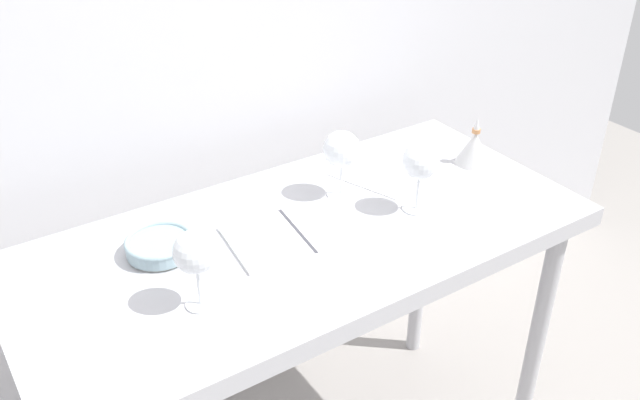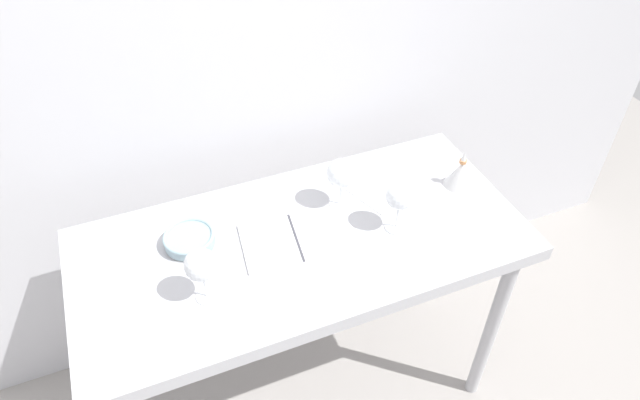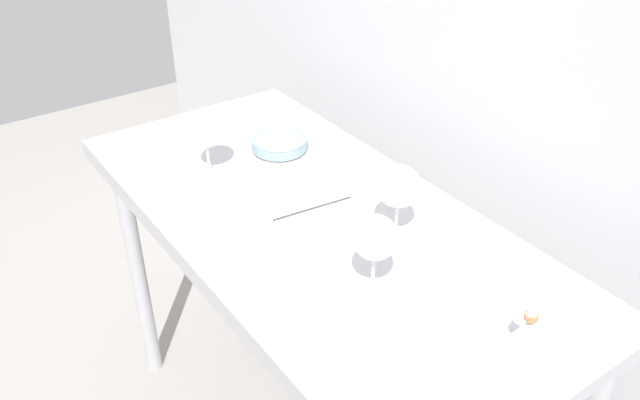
{
  "view_description": "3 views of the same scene",
  "coord_description": "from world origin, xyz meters",
  "px_view_note": "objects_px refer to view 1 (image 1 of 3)",
  "views": [
    {
      "loc": [
        -0.74,
        -1.19,
        1.83
      ],
      "look_at": [
        0.03,
        -0.03,
        0.99
      ],
      "focal_mm": 38.96,
      "sensor_mm": 36.0,
      "label": 1
    },
    {
      "loc": [
        -0.41,
        -1.15,
        2.16
      ],
      "look_at": [
        0.08,
        0.04,
        1.0
      ],
      "focal_mm": 31.62,
      "sensor_mm": 36.0,
      "label": 2
    },
    {
      "loc": [
        1.08,
        -0.75,
        1.78
      ],
      "look_at": [
        -0.01,
        0.01,
        0.93
      ],
      "focal_mm": 37.38,
      "sensor_mm": 36.0,
      "label": 3
    }
  ],
  "objects_px": {
    "wine_glass_far_right": "(342,151)",
    "open_notebook": "(298,232)",
    "tasting_sheet_upper": "(379,174)",
    "tasting_bowl": "(160,245)",
    "wine_glass_near_left": "(195,254)",
    "wine_glass_near_right": "(420,164)",
    "decanter_funnel": "(474,147)"
  },
  "relations": [
    {
      "from": "tasting_sheet_upper",
      "to": "tasting_bowl",
      "type": "height_order",
      "value": "tasting_bowl"
    },
    {
      "from": "wine_glass_far_right",
      "to": "open_notebook",
      "type": "height_order",
      "value": "wine_glass_far_right"
    },
    {
      "from": "tasting_bowl",
      "to": "decanter_funnel",
      "type": "height_order",
      "value": "decanter_funnel"
    },
    {
      "from": "wine_glass_near_left",
      "to": "decanter_funnel",
      "type": "bearing_deg",
      "value": 9.35
    },
    {
      "from": "wine_glass_far_right",
      "to": "open_notebook",
      "type": "bearing_deg",
      "value": -153.36
    },
    {
      "from": "wine_glass_near_right",
      "to": "tasting_sheet_upper",
      "type": "bearing_deg",
      "value": 80.96
    },
    {
      "from": "wine_glass_near_left",
      "to": "tasting_bowl",
      "type": "distance_m",
      "value": 0.24
    },
    {
      "from": "wine_glass_near_right",
      "to": "open_notebook",
      "type": "bearing_deg",
      "value": 167.68
    },
    {
      "from": "wine_glass_near_right",
      "to": "tasting_bowl",
      "type": "height_order",
      "value": "wine_glass_near_right"
    },
    {
      "from": "wine_glass_near_left",
      "to": "tasting_bowl",
      "type": "xyz_separation_m",
      "value": [
        -0.0,
        0.22,
        -0.11
      ]
    },
    {
      "from": "wine_glass_near_left",
      "to": "open_notebook",
      "type": "distance_m",
      "value": 0.35
    },
    {
      "from": "wine_glass_near_right",
      "to": "decanter_funnel",
      "type": "bearing_deg",
      "value": 19.51
    },
    {
      "from": "wine_glass_near_right",
      "to": "decanter_funnel",
      "type": "relative_size",
      "value": 1.32
    },
    {
      "from": "tasting_sheet_upper",
      "to": "tasting_bowl",
      "type": "bearing_deg",
      "value": 162.85
    },
    {
      "from": "wine_glass_far_right",
      "to": "open_notebook",
      "type": "relative_size",
      "value": 0.51
    },
    {
      "from": "tasting_sheet_upper",
      "to": "decanter_funnel",
      "type": "xyz_separation_m",
      "value": [
        0.27,
        -0.09,
        0.05
      ]
    },
    {
      "from": "open_notebook",
      "to": "tasting_sheet_upper",
      "type": "bearing_deg",
      "value": 27.28
    },
    {
      "from": "wine_glass_near_left",
      "to": "tasting_sheet_upper",
      "type": "bearing_deg",
      "value": 20.54
    },
    {
      "from": "wine_glass_near_right",
      "to": "tasting_sheet_upper",
      "type": "relative_size",
      "value": 0.82
    },
    {
      "from": "tasting_sheet_upper",
      "to": "wine_glass_near_right",
      "type": "bearing_deg",
      "value": -118.48
    },
    {
      "from": "wine_glass_near_left",
      "to": "wine_glass_far_right",
      "type": "distance_m",
      "value": 0.54
    },
    {
      "from": "open_notebook",
      "to": "tasting_bowl",
      "type": "relative_size",
      "value": 2.25
    },
    {
      "from": "tasting_bowl",
      "to": "wine_glass_near_right",
      "type": "bearing_deg",
      "value": -15.52
    },
    {
      "from": "tasting_bowl",
      "to": "open_notebook",
      "type": "bearing_deg",
      "value": -18.66
    },
    {
      "from": "wine_glass_far_right",
      "to": "open_notebook",
      "type": "xyz_separation_m",
      "value": [
        -0.19,
        -0.1,
        -0.12
      ]
    },
    {
      "from": "wine_glass_far_right",
      "to": "wine_glass_near_right",
      "type": "xyz_separation_m",
      "value": [
        0.12,
        -0.16,
        0.0
      ]
    },
    {
      "from": "wine_glass_far_right",
      "to": "tasting_bowl",
      "type": "bearing_deg",
      "value": 179.14
    },
    {
      "from": "wine_glass_near_left",
      "to": "decanter_funnel",
      "type": "xyz_separation_m",
      "value": [
        0.92,
        0.15,
        -0.08
      ]
    },
    {
      "from": "wine_glass_far_right",
      "to": "wine_glass_near_right",
      "type": "bearing_deg",
      "value": -53.98
    },
    {
      "from": "wine_glass_far_right",
      "to": "wine_glass_near_right",
      "type": "distance_m",
      "value": 0.2
    },
    {
      "from": "wine_glass_near_right",
      "to": "decanter_funnel",
      "type": "distance_m",
      "value": 0.33
    },
    {
      "from": "wine_glass_near_left",
      "to": "tasting_bowl",
      "type": "bearing_deg",
      "value": 90.06
    }
  ]
}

